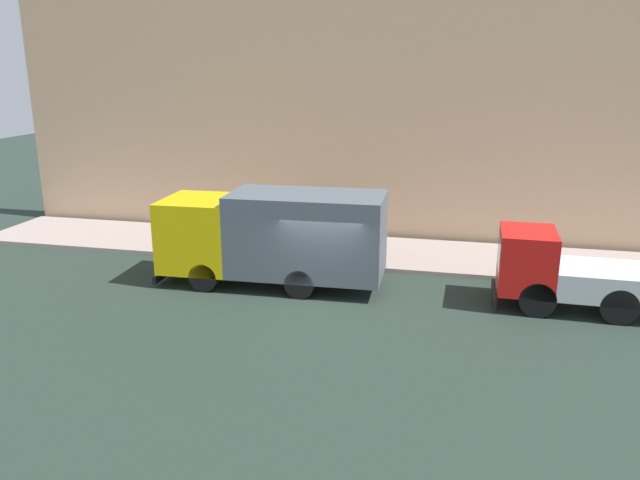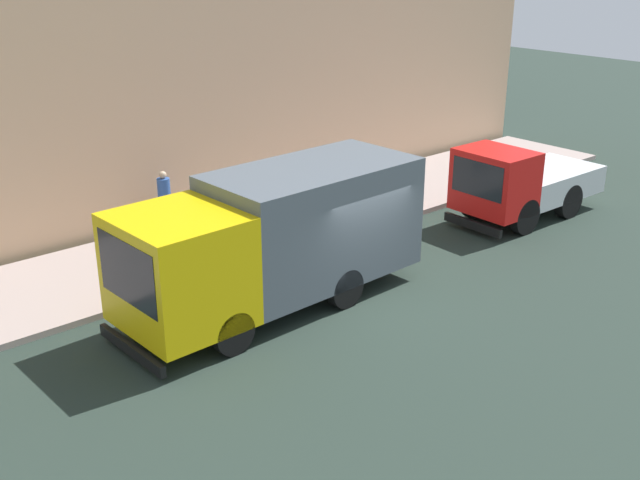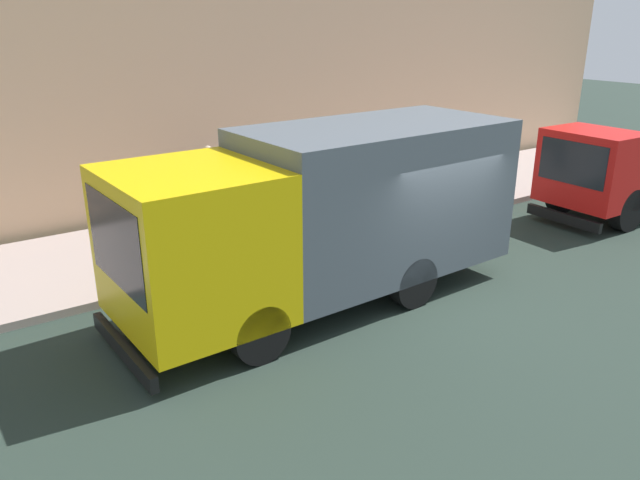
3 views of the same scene
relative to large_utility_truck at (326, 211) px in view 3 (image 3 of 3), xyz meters
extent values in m
plane|color=#233029|center=(-1.03, -1.82, -1.69)|extent=(80.00, 80.00, 0.00)
cube|color=#A29088|center=(4.00, -1.82, -1.61)|extent=(4.06, 30.00, 0.15)
cube|color=tan|center=(6.53, -1.82, 3.33)|extent=(0.50, 30.00, 10.03)
cube|color=#E2BD0A|center=(-0.07, 2.50, -0.08)|extent=(2.52, 2.36, 2.30)
cube|color=black|center=(-0.10, 3.62, 0.20)|extent=(2.07, 0.12, 1.29)
cube|color=#4F5861|center=(0.03, -1.08, 0.07)|extent=(2.60, 4.94, 2.60)
cube|color=black|center=(-0.11, 3.70, -1.43)|extent=(2.36, 0.19, 0.24)
cylinder|color=black|center=(-1.14, 2.01, -1.23)|extent=(0.33, 0.93, 0.92)
cylinder|color=black|center=(1.02, 2.07, -1.23)|extent=(0.33, 0.93, 0.92)
cylinder|color=black|center=(-1.05, -1.11, -1.23)|extent=(0.33, 0.93, 0.92)
cylinder|color=black|center=(1.11, -1.05, -1.23)|extent=(0.33, 0.93, 0.92)
cube|color=red|center=(-0.05, -7.77, -0.28)|extent=(2.10, 1.61, 1.77)
cube|color=black|center=(-0.03, -7.01, -0.07)|extent=(1.74, 0.09, 0.99)
cube|color=black|center=(-0.03, -6.93, -1.40)|extent=(1.99, 0.16, 0.24)
cylinder|color=black|center=(-0.94, -8.07, -1.17)|extent=(0.32, 1.04, 1.03)
cylinder|color=black|center=(0.83, -8.11, -1.17)|extent=(0.32, 1.04, 1.03)
cylinder|color=black|center=(0.79, -10.25, -1.17)|extent=(0.32, 1.04, 1.03)
cylinder|color=brown|center=(5.59, -0.40, -1.11)|extent=(0.37, 0.37, 0.86)
cylinder|color=#2C519A|center=(5.59, -0.40, -0.36)|extent=(0.49, 0.49, 0.63)
sphere|color=#CAAA89|center=(5.59, -0.40, 0.06)|extent=(0.21, 0.21, 0.21)
cylinder|color=#1D2429|center=(3.84, -2.21, -1.10)|extent=(0.36, 0.36, 0.88)
cylinder|color=#4E7F3E|center=(3.84, -2.21, -0.36)|extent=(0.48, 0.48, 0.61)
sphere|color=brown|center=(3.84, -2.21, 0.06)|extent=(0.23, 0.23, 0.23)
camera|label=1|loc=(-18.37, -5.73, 5.26)|focal=34.78mm
camera|label=2|loc=(-12.52, 9.52, 6.06)|focal=42.98mm
camera|label=3|loc=(-8.18, 5.81, 3.12)|focal=34.41mm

